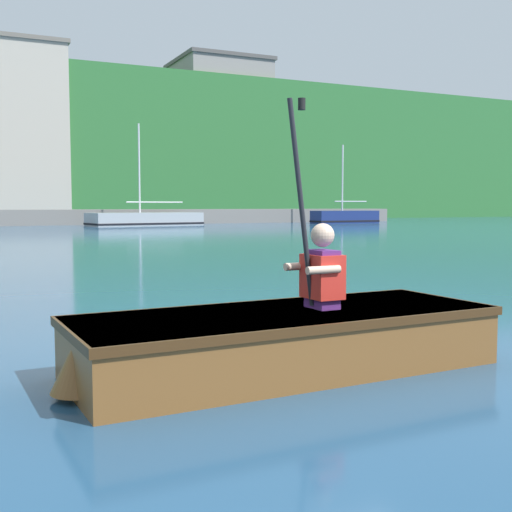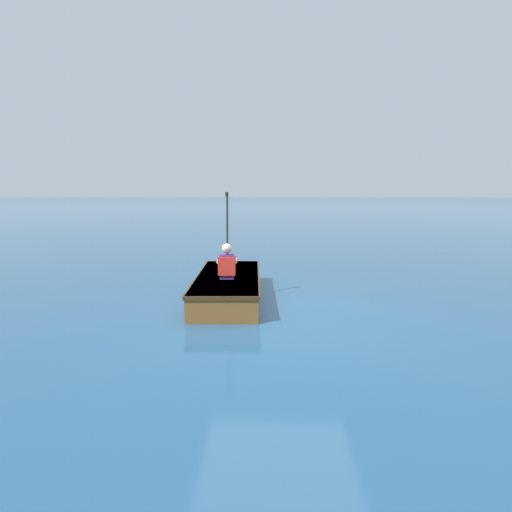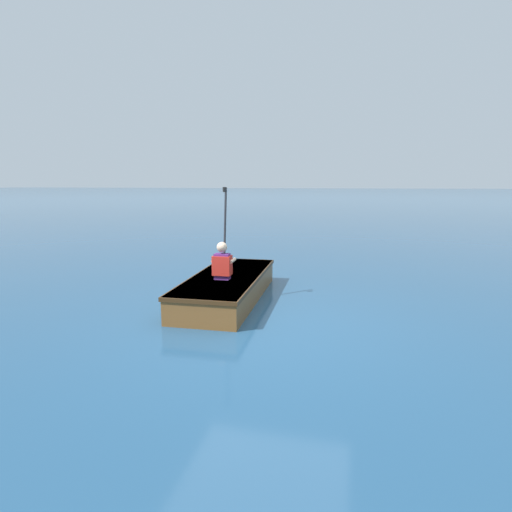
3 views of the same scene
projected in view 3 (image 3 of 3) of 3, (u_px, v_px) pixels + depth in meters
The scene contains 3 objects.
ground_plane at pixel (264, 326), 5.51m from camera, with size 300.00×300.00×0.00m, color navy.
rowboat_foreground at pixel (228, 285), 6.83m from camera, with size 3.13×1.23×0.42m.
person_paddler at pixel (222, 262), 6.43m from camera, with size 0.41×0.37×1.47m.
Camera 3 is at (5.12, 1.16, 1.95)m, focal length 28.00 mm.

